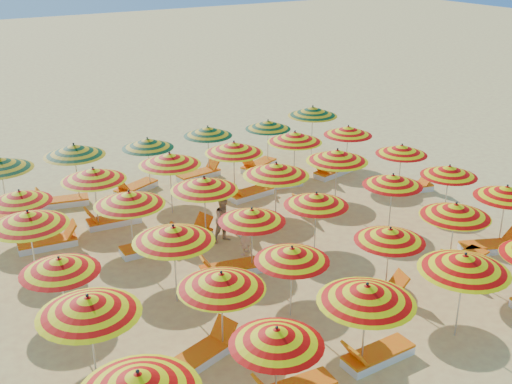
# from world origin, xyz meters

# --- Properties ---
(ground) EXTENTS (120.00, 120.00, 0.00)m
(ground) POSITION_xyz_m (0.00, 0.00, 0.00)
(ground) COLOR #F3D26C
(ground) RESTS_ON ground
(umbrella_0) EXTENTS (2.48, 2.48, 2.24)m
(umbrella_0) POSITION_xyz_m (-6.38, -6.39, 1.97)
(umbrella_0) COLOR silver
(umbrella_0) RESTS_ON ground
(umbrella_1) EXTENTS (2.40, 2.40, 1.96)m
(umbrella_1) POSITION_xyz_m (-3.54, -6.16, 1.72)
(umbrella_1) COLOR silver
(umbrella_1) RESTS_ON ground
(umbrella_2) EXTENTS (2.48, 2.48, 2.19)m
(umbrella_2) POSITION_xyz_m (-1.30, -6.09, 1.93)
(umbrella_2) COLOR silver
(umbrella_2) RESTS_ON ground
(umbrella_3) EXTENTS (2.41, 2.41, 2.20)m
(umbrella_3) POSITION_xyz_m (1.43, -6.21, 1.93)
(umbrella_3) COLOR silver
(umbrella_3) RESTS_ON ground
(umbrella_6) EXTENTS (2.20, 2.20, 2.23)m
(umbrella_6) POSITION_xyz_m (-6.36, -3.65, 1.96)
(umbrella_6) COLOR silver
(umbrella_6) RESTS_ON ground
(umbrella_7) EXTENTS (2.09, 2.09, 2.07)m
(umbrella_7) POSITION_xyz_m (-3.54, -3.95, 1.82)
(umbrella_7) COLOR silver
(umbrella_7) RESTS_ON ground
(umbrella_8) EXTENTS (2.19, 2.19, 1.94)m
(umbrella_8) POSITION_xyz_m (-1.41, -3.52, 1.70)
(umbrella_8) COLOR silver
(umbrella_8) RESTS_ON ground
(umbrella_9) EXTENTS (2.15, 2.15, 1.93)m
(umbrella_9) POSITION_xyz_m (1.32, -3.90, 1.69)
(umbrella_9) COLOR silver
(umbrella_9) RESTS_ON ground
(umbrella_10) EXTENTS (1.96, 1.96, 2.05)m
(umbrella_10) POSITION_xyz_m (3.72, -3.83, 1.80)
(umbrella_10) COLOR silver
(umbrella_10) RESTS_ON ground
(umbrella_11) EXTENTS (2.46, 2.46, 1.99)m
(umbrella_11) POSITION_xyz_m (6.11, -3.58, 1.75)
(umbrella_11) COLOR silver
(umbrella_11) RESTS_ON ground
(umbrella_12) EXTENTS (2.30, 2.30, 1.97)m
(umbrella_12) POSITION_xyz_m (-6.31, -1.26, 1.73)
(umbrella_12) COLOR silver
(umbrella_12) RESTS_ON ground
(umbrella_13) EXTENTS (2.14, 2.14, 2.19)m
(umbrella_13) POSITION_xyz_m (-3.55, -1.48, 1.93)
(umbrella_13) COLOR silver
(umbrella_13) RESTS_ON ground
(umbrella_14) EXTENTS (2.19, 2.19, 1.96)m
(umbrella_14) POSITION_xyz_m (-1.10, -1.12, 1.72)
(umbrella_14) COLOR silver
(umbrella_14) RESTS_ON ground
(umbrella_15) EXTENTS (2.07, 2.07, 1.99)m
(umbrella_15) POSITION_xyz_m (1.00, -1.17, 1.75)
(umbrella_15) COLOR silver
(umbrella_15) RESTS_ON ground
(umbrella_16) EXTENTS (2.25, 2.25, 1.96)m
(umbrella_16) POSITION_xyz_m (3.95, -1.10, 1.73)
(umbrella_16) COLOR silver
(umbrella_16) RESTS_ON ground
(umbrella_17) EXTENTS (1.97, 1.97, 1.92)m
(umbrella_17) POSITION_xyz_m (6.13, -1.34, 1.69)
(umbrella_17) COLOR silver
(umbrella_17) RESTS_ON ground
(umbrella_18) EXTENTS (2.26, 2.26, 2.18)m
(umbrella_18) POSITION_xyz_m (-6.41, 1.29, 1.92)
(umbrella_18) COLOR silver
(umbrella_18) RESTS_ON ground
(umbrella_19) EXTENTS (2.59, 2.59, 2.14)m
(umbrella_19) POSITION_xyz_m (-3.65, 1.33, 1.88)
(umbrella_19) COLOR silver
(umbrella_19) RESTS_ON ground
(umbrella_20) EXTENTS (2.43, 2.43, 2.15)m
(umbrella_20) POSITION_xyz_m (-1.35, 1.23, 1.89)
(umbrella_20) COLOR silver
(umbrella_20) RESTS_ON ground
(umbrella_21) EXTENTS (2.32, 2.32, 2.22)m
(umbrella_21) POSITION_xyz_m (1.05, 1.03, 1.95)
(umbrella_21) COLOR silver
(umbrella_21) RESTS_ON ground
(umbrella_22) EXTENTS (2.67, 2.67, 2.20)m
(umbrella_22) POSITION_xyz_m (3.54, 1.16, 1.93)
(umbrella_22) COLOR silver
(umbrella_22) RESTS_ON ground
(umbrella_23) EXTENTS (2.23, 2.23, 1.93)m
(umbrella_23) POSITION_xyz_m (6.31, 1.05, 1.70)
(umbrella_23) COLOR silver
(umbrella_23) RESTS_ON ground
(umbrella_24) EXTENTS (2.24, 2.24, 1.93)m
(umbrella_24) POSITION_xyz_m (-6.17, 3.53, 1.70)
(umbrella_24) COLOR silver
(umbrella_24) RESTS_ON ground
(umbrella_25) EXTENTS (2.23, 2.23, 2.14)m
(umbrella_25) POSITION_xyz_m (-3.91, 3.72, 1.88)
(umbrella_25) COLOR silver
(umbrella_25) RESTS_ON ground
(umbrella_26) EXTENTS (2.32, 2.32, 2.18)m
(umbrella_26) POSITION_xyz_m (-1.36, 3.73, 1.92)
(umbrella_26) COLOR silver
(umbrella_26) RESTS_ON ground
(umbrella_27) EXTENTS (2.54, 2.54, 2.15)m
(umbrella_27) POSITION_xyz_m (1.07, 3.77, 1.89)
(umbrella_27) COLOR silver
(umbrella_27) RESTS_ON ground
(umbrella_28) EXTENTS (2.02, 2.02, 2.13)m
(umbrella_28) POSITION_xyz_m (3.60, 3.75, 1.87)
(umbrella_28) COLOR silver
(umbrella_28) RESTS_ON ground
(umbrella_29) EXTENTS (2.35, 2.35, 1.98)m
(umbrella_29) POSITION_xyz_m (6.05, 3.73, 1.74)
(umbrella_29) COLOR silver
(umbrella_29) RESTS_ON ground
(umbrella_30) EXTENTS (2.12, 2.12, 2.20)m
(umbrella_30) POSITION_xyz_m (-6.21, 6.09, 1.94)
(umbrella_30) COLOR silver
(umbrella_30) RESTS_ON ground
(umbrella_31) EXTENTS (2.17, 2.17, 2.21)m
(umbrella_31) POSITION_xyz_m (-3.79, 6.18, 1.94)
(umbrella_31) COLOR silver
(umbrella_31) RESTS_ON ground
(umbrella_32) EXTENTS (2.39, 2.39, 1.99)m
(umbrella_32) POSITION_xyz_m (-1.15, 6.18, 1.75)
(umbrella_32) COLOR silver
(umbrella_32) RESTS_ON ground
(umbrella_33) EXTENTS (2.17, 2.17, 1.98)m
(umbrella_33) POSITION_xyz_m (1.40, 6.41, 1.75)
(umbrella_33) COLOR silver
(umbrella_33) RESTS_ON ground
(umbrella_34) EXTENTS (2.34, 2.34, 1.92)m
(umbrella_34) POSITION_xyz_m (3.93, 6.13, 1.69)
(umbrella_34) COLOR silver
(umbrella_34) RESTS_ON ground
(umbrella_35) EXTENTS (2.54, 2.54, 2.18)m
(umbrella_35) POSITION_xyz_m (6.15, 6.20, 1.92)
(umbrella_35) COLOR silver
(umbrella_35) RESTS_ON ground
(lounger_1) EXTENTS (1.75, 0.62, 0.69)m
(lounger_1) POSITION_xyz_m (-0.80, -6.01, 0.15)
(lounger_1) COLOR white
(lounger_1) RESTS_ON ground
(lounger_4) EXTENTS (1.83, 1.08, 0.69)m
(lounger_4) POSITION_xyz_m (-4.04, -3.99, 0.15)
(lounger_4) COLOR white
(lounger_4) RESTS_ON ground
(lounger_5) EXTENTS (1.82, 0.99, 0.69)m
(lounger_5) POSITION_xyz_m (0.82, -4.07, 0.15)
(lounger_5) COLOR white
(lounger_5) RESTS_ON ground
(lounger_6) EXTENTS (1.81, 0.88, 0.69)m
(lounger_6) POSITION_xyz_m (4.23, -3.92, 0.15)
(lounger_6) COLOR white
(lounger_6) RESTS_ON ground
(lounger_7) EXTENTS (1.82, 1.21, 0.69)m
(lounger_7) POSITION_xyz_m (5.61, -3.70, 0.15)
(lounger_7) COLOR white
(lounger_7) RESTS_ON ground
(lounger_8) EXTENTS (1.81, 0.90, 0.69)m
(lounger_8) POSITION_xyz_m (-1.70, -0.91, 0.15)
(lounger_8) COLOR white
(lounger_8) RESTS_ON ground
(lounger_9) EXTENTS (1.74, 0.61, 0.69)m
(lounger_9) POSITION_xyz_m (-3.05, 1.48, 0.15)
(lounger_9) COLOR white
(lounger_9) RESTS_ON ground
(lounger_10) EXTENTS (1.83, 1.06, 0.69)m
(lounger_10) POSITION_xyz_m (-1.85, 1.45, 0.15)
(lounger_10) COLOR white
(lounger_10) RESTS_ON ground
(lounger_11) EXTENTS (1.79, 0.78, 0.69)m
(lounger_11) POSITION_xyz_m (0.45, 1.15, 0.15)
(lounger_11) COLOR white
(lounger_11) RESTS_ON ground
(lounger_12) EXTENTS (1.75, 0.62, 0.69)m
(lounger_12) POSITION_xyz_m (2.94, 1.40, 0.15)
(lounger_12) COLOR white
(lounger_12) RESTS_ON ground
(lounger_13) EXTENTS (1.82, 1.00, 0.69)m
(lounger_13) POSITION_xyz_m (6.91, 1.05, 0.15)
(lounger_13) COLOR white
(lounger_13) RESTS_ON ground
(lounger_14) EXTENTS (1.78, 0.75, 0.69)m
(lounger_14) POSITION_xyz_m (-5.58, 3.29, 0.15)
(lounger_14) COLOR white
(lounger_14) RESTS_ON ground
(lounger_15) EXTENTS (1.77, 0.72, 0.69)m
(lounger_15) POSITION_xyz_m (-3.41, 3.84, 0.15)
(lounger_15) COLOR white
(lounger_15) RESTS_ON ground
(lounger_16) EXTENTS (1.79, 0.79, 0.69)m
(lounger_16) POSITION_xyz_m (1.57, 3.56, 0.15)
(lounger_16) COLOR white
(lounger_16) RESTS_ON ground
(lounger_17) EXTENTS (1.81, 0.92, 0.69)m
(lounger_17) POSITION_xyz_m (3.00, 3.91, 0.15)
(lounger_17) COLOR white
(lounger_17) RESTS_ON ground
(lounger_18) EXTENTS (1.82, 0.96, 0.69)m
(lounger_18) POSITION_xyz_m (5.45, 3.81, 0.15)
(lounger_18) COLOR white
(lounger_18) RESTS_ON ground
(lounger_20) EXTENTS (1.82, 0.94, 0.69)m
(lounger_20) POSITION_xyz_m (-4.39, 6.26, 0.15)
(lounger_20) COLOR white
(lounger_20) RESTS_ON ground
(lounger_21) EXTENTS (1.82, 1.23, 0.69)m
(lounger_21) POSITION_xyz_m (-1.74, 6.15, 0.15)
(lounger_21) COLOR white
(lounger_21) RESTS_ON ground
(lounger_22) EXTENTS (1.79, 0.80, 0.69)m
(lounger_22) POSITION_xyz_m (0.90, 6.23, 0.15)
(lounger_22) COLOR white
(lounger_22) RESTS_ON ground
(lounger_23) EXTENTS (1.82, 1.23, 0.69)m
(lounger_23) POSITION_xyz_m (3.34, 5.90, 0.15)
(lounger_23) COLOR white
(lounger_23) RESTS_ON ground
(beachgoer_b) EXTENTS (0.70, 0.55, 1.43)m
(beachgoer_b) POSITION_xyz_m (-0.87, 0.94, 0.71)
(beachgoer_b) COLOR tan
(beachgoer_b) RESTS_ON ground
(beachgoer_a) EXTENTS (0.58, 0.52, 1.33)m
(beachgoer_a) POSITION_xyz_m (-0.74, -0.12, 0.67)
(beachgoer_a) COLOR tan
(beachgoer_a) RESTS_ON ground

